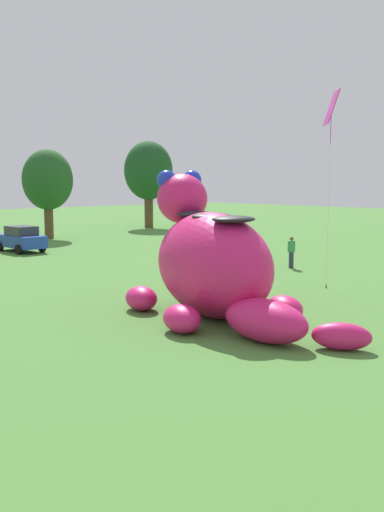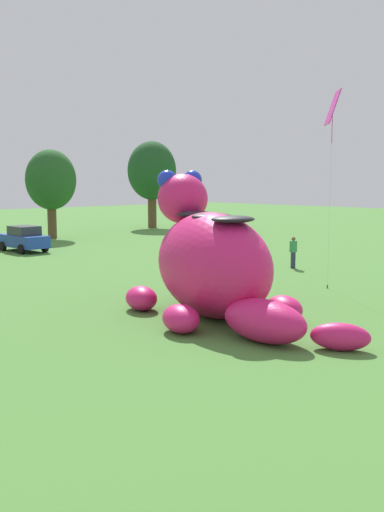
{
  "view_description": "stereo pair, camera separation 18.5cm",
  "coord_description": "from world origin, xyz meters",
  "px_view_note": "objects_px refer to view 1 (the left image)",
  "views": [
    {
      "loc": [
        -14.68,
        -13.19,
        4.67
      ],
      "look_at": [
        -0.25,
        1.82,
        2.01
      ],
      "focal_mm": 41.08,
      "sensor_mm": 36.0,
      "label": 1
    },
    {
      "loc": [
        -14.55,
        -13.32,
        4.67
      ],
      "look_at": [
        -0.25,
        1.82,
        2.01
      ],
      "focal_mm": 41.08,
      "sensor_mm": 36.0,
      "label": 2
    }
  ],
  "objects_px": {
    "giant_inflatable_creature": "(213,263)",
    "spectator_near_inflatable": "(291,252)",
    "tethered_flying_kite": "(331,111)",
    "car_blue": "(21,239)"
  },
  "relations": [
    {
      "from": "giant_inflatable_creature",
      "to": "car_blue",
      "type": "distance_m",
      "value": 22.39
    },
    {
      "from": "car_blue",
      "to": "tethered_flying_kite",
      "type": "bearing_deg",
      "value": -81.68
    },
    {
      "from": "car_blue",
      "to": "tethered_flying_kite",
      "type": "xyz_separation_m",
      "value": [
        3.18,
        -21.73,
        6.79
      ]
    },
    {
      "from": "car_blue",
      "to": "tethered_flying_kite",
      "type": "distance_m",
      "value": 22.99
    },
    {
      "from": "spectator_near_inflatable",
      "to": "tethered_flying_kite",
      "type": "bearing_deg",
      "value": -128.74
    },
    {
      "from": "car_blue",
      "to": "tethered_flying_kite",
      "type": "height_order",
      "value": "tethered_flying_kite"
    },
    {
      "from": "giant_inflatable_creature",
      "to": "spectator_near_inflatable",
      "type": "distance_m",
      "value": 12.28
    },
    {
      "from": "giant_inflatable_creature",
      "to": "car_blue",
      "type": "height_order",
      "value": "giant_inflatable_creature"
    },
    {
      "from": "giant_inflatable_creature",
      "to": "tethered_flying_kite",
      "type": "distance_m",
      "value": 9.42
    },
    {
      "from": "giant_inflatable_creature",
      "to": "spectator_near_inflatable",
      "type": "height_order",
      "value": "giant_inflatable_creature"
    }
  ]
}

